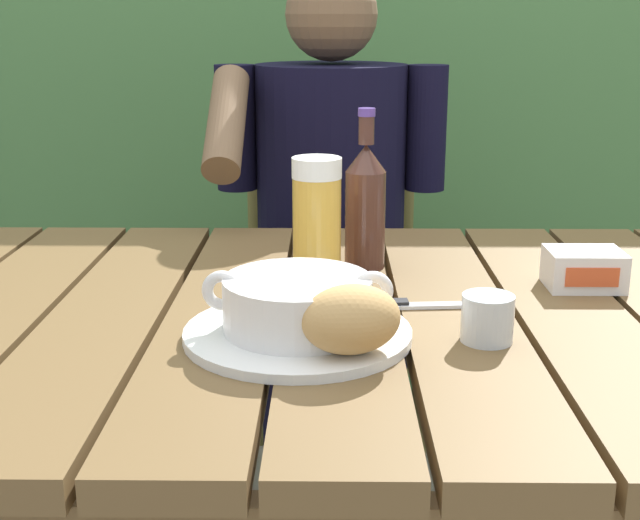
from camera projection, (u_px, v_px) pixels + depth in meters
name	position (u px, v px, depth m)	size (l,w,h in m)	color
dining_table	(339.00, 371.00, 1.16)	(1.38, 0.89, 0.76)	brown
hedge_backdrop	(281.00, 65.00, 2.65)	(3.78, 0.88, 2.06)	#497740
chair_near_diner	(330.00, 300.00, 2.06)	(0.43, 0.47, 0.94)	brown
person_eating	(329.00, 214.00, 1.79)	(0.48, 0.47, 1.26)	black
serving_plate	(298.00, 333.00, 1.02)	(0.28, 0.28, 0.01)	white
soup_bowl	(297.00, 302.00, 1.01)	(0.23, 0.18, 0.07)	white
bread_roll	(351.00, 319.00, 0.94)	(0.14, 0.12, 0.08)	tan
beer_glass	(317.00, 220.00, 1.22)	(0.07, 0.07, 0.18)	gold
beer_bottle	(365.00, 204.00, 1.29)	(0.06, 0.06, 0.25)	#492920
water_glass_small	(487.00, 318.00, 1.00)	(0.06, 0.06, 0.06)	silver
butter_tub	(584.00, 269.00, 1.21)	(0.11, 0.08, 0.05)	white
table_knife	(406.00, 305.00, 1.13)	(0.15, 0.03, 0.01)	silver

